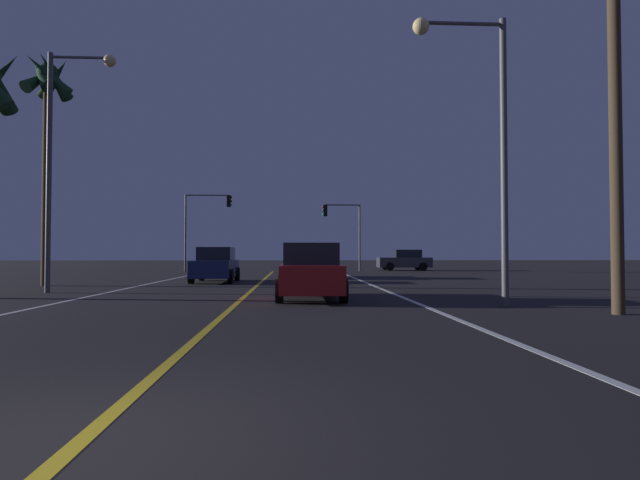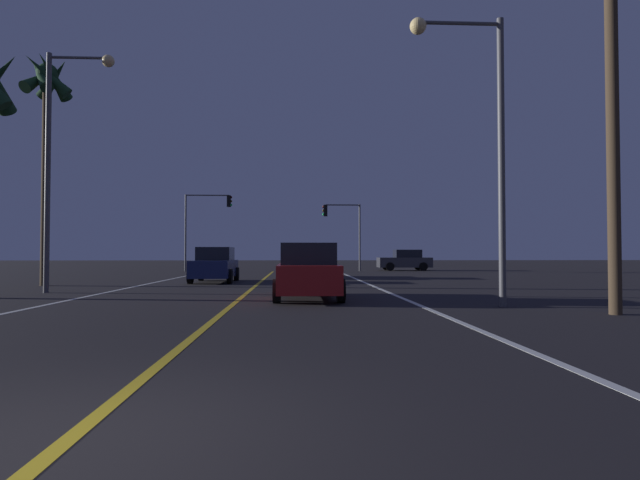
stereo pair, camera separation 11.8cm
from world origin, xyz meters
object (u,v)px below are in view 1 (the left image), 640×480
object	(u,v)px
street_lamp_left_mid	(64,141)
palm_tree_left_mid	(48,100)
car_ahead_far	(310,263)
traffic_light_near_left	(207,214)
street_lamp_right_near	(481,121)
utility_pole_right	(615,101)
car_crossing_side	(405,260)
traffic_light_near_right	(342,221)
car_lead_same_lane	(310,272)
car_oncoming	(216,265)

from	to	relation	value
street_lamp_left_mid	palm_tree_left_mid	distance (m)	5.46
car_ahead_far	traffic_light_near_left	xyz separation A→B (m)	(-7.63, 10.58, 3.61)
street_lamp_right_near	utility_pole_right	xyz separation A→B (m)	(2.47, -1.80, 0.01)
street_lamp_right_near	palm_tree_left_mid	bearing A→B (deg)	-31.17
car_crossing_side	palm_tree_left_mid	bearing A→B (deg)	43.40
car_ahead_far	traffic_light_near_right	size ratio (longest dim) A/B	0.82
traffic_light_near_right	street_lamp_left_mid	size ratio (longest dim) A/B	0.61
car_lead_same_lane	car_ahead_far	distance (m)	13.66
traffic_light_near_right	street_lamp_right_near	xyz separation A→B (m)	(1.16, -26.76, 0.98)
car_crossing_side	traffic_light_near_left	xyz separation A→B (m)	(-15.83, -1.44, 3.61)
car_oncoming	street_lamp_right_near	size ratio (longest dim) A/B	0.56
street_lamp_right_near	car_lead_same_lane	bearing A→B (deg)	-29.56
car_lead_same_lane	palm_tree_left_mid	size ratio (longest dim) A/B	0.43
car_lead_same_lane	street_lamp_left_mid	world-z (taller)	street_lamp_left_mid
car_oncoming	street_lamp_left_mid	xyz separation A→B (m)	(-4.39, -6.54, 4.59)
car_ahead_far	car_lead_same_lane	bearing A→B (deg)	178.23
car_lead_same_lane	traffic_light_near_right	size ratio (longest dim) A/B	0.82
car_lead_same_lane	traffic_light_near_right	distance (m)	24.66
palm_tree_left_mid	street_lamp_right_near	bearing A→B (deg)	-31.17
car_oncoming	car_crossing_side	bearing A→B (deg)	141.53
utility_pole_right	palm_tree_left_mid	xyz separation A→B (m)	(-18.10, 11.26, 3.18)
car_ahead_far	street_lamp_left_mid	distance (m)	14.83
street_lamp_left_mid	palm_tree_left_mid	xyz separation A→B (m)	(-2.51, 4.04, 2.68)
street_lamp_right_near	utility_pole_right	distance (m)	3.05
car_crossing_side	traffic_light_near_left	bearing A→B (deg)	5.19
car_oncoming	car_crossing_side	world-z (taller)	same
traffic_light_near_right	street_lamp_right_near	distance (m)	26.80
car_crossing_side	street_lamp_right_near	xyz separation A→B (m)	(-4.18, -28.20, 4.07)
car_oncoming	traffic_light_near_right	world-z (taller)	traffic_light_near_right
car_oncoming	utility_pole_right	distance (m)	18.19
traffic_light_near_right	traffic_light_near_left	bearing A→B (deg)	0.00
street_lamp_right_near	traffic_light_near_left	bearing A→B (deg)	-66.48
car_lead_same_lane	traffic_light_near_left	bearing A→B (deg)	16.57
car_lead_same_lane	car_crossing_side	distance (m)	27.09
car_oncoming	traffic_light_near_left	bearing A→B (deg)	-168.85
car_crossing_side	street_lamp_left_mid	world-z (taller)	street_lamp_left_mid
car_ahead_far	traffic_light_near_left	size ratio (longest dim) A/B	0.72
car_lead_same_lane	traffic_light_near_right	world-z (taller)	traffic_light_near_right
utility_pole_right	palm_tree_left_mid	size ratio (longest dim) A/B	0.92
car_crossing_side	traffic_light_near_right	size ratio (longest dim) A/B	0.82
car_lead_same_lane	car_ahead_far	xyz separation A→B (m)	(0.42, 13.66, 0.00)
car_ahead_far	utility_pole_right	bearing A→B (deg)	-160.17
traffic_light_near_left	street_lamp_left_mid	xyz separation A→B (m)	(-1.47, -21.35, 0.98)
car_crossing_side	traffic_light_near_right	xyz separation A→B (m)	(-5.34, -1.44, 3.10)
car_ahead_far	palm_tree_left_mid	distance (m)	15.26
car_lead_same_lane	palm_tree_left_mid	bearing A→B (deg)	58.21
traffic_light_near_right	utility_pole_right	bearing A→B (deg)	97.24
car_oncoming	street_lamp_right_near	bearing A→B (deg)	36.14
car_crossing_side	traffic_light_near_left	size ratio (longest dim) A/B	0.72
street_lamp_left_mid	utility_pole_right	bearing A→B (deg)	-24.83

